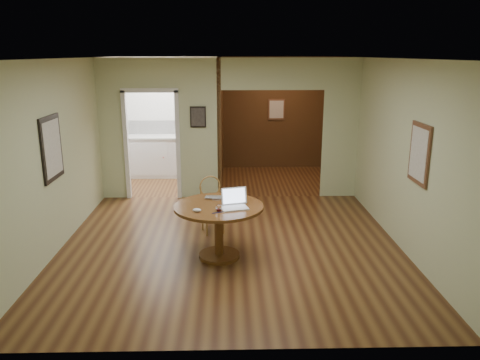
{
  "coord_description": "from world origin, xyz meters",
  "views": [
    {
      "loc": [
        -0.02,
        -6.43,
        2.77
      ],
      "look_at": [
        0.13,
        -0.2,
        1.08
      ],
      "focal_mm": 35.0,
      "sensor_mm": 36.0,
      "label": 1
    }
  ],
  "objects_px": {
    "closed_laptop": "(217,199)",
    "open_laptop": "(234,202)",
    "dining_table": "(219,219)",
    "chair": "(212,201)"
  },
  "relations": [
    {
      "from": "dining_table",
      "to": "open_laptop",
      "type": "bearing_deg",
      "value": -18.65
    },
    {
      "from": "chair",
      "to": "open_laptop",
      "type": "bearing_deg",
      "value": -89.97
    },
    {
      "from": "chair",
      "to": "closed_laptop",
      "type": "xyz_separation_m",
      "value": [
        0.1,
        -0.75,
        0.28
      ]
    },
    {
      "from": "closed_laptop",
      "to": "open_laptop",
      "type": "bearing_deg",
      "value": -48.4
    },
    {
      "from": "chair",
      "to": "closed_laptop",
      "type": "height_order",
      "value": "chair"
    },
    {
      "from": "dining_table",
      "to": "closed_laptop",
      "type": "height_order",
      "value": "closed_laptop"
    },
    {
      "from": "dining_table",
      "to": "open_laptop",
      "type": "distance_m",
      "value": 0.35
    },
    {
      "from": "open_laptop",
      "to": "closed_laptop",
      "type": "distance_m",
      "value": 0.41
    },
    {
      "from": "open_laptop",
      "to": "chair",
      "type": "bearing_deg",
      "value": 92.75
    },
    {
      "from": "open_laptop",
      "to": "closed_laptop",
      "type": "xyz_separation_m",
      "value": [
        -0.24,
        0.33,
        -0.05
      ]
    }
  ]
}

